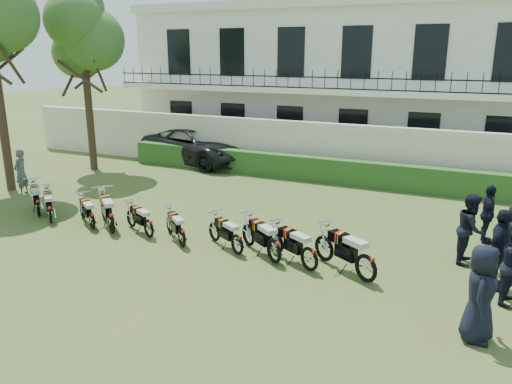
{
  "coord_description": "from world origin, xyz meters",
  "views": [
    {
      "loc": [
        6.87,
        -11.89,
        5.15
      ],
      "look_at": [
        0.81,
        1.23,
        1.06
      ],
      "focal_mm": 35.0,
      "sensor_mm": 36.0,
      "label": 1
    }
  ],
  "objects_px": {
    "motorcycle_0": "(37,203)",
    "officer_5": "(488,214)",
    "motorcycle_8": "(309,253)",
    "officer_0": "(481,294)",
    "inspector": "(21,172)",
    "officer_4": "(471,229)",
    "tree_west_near": "(83,33)",
    "motorcycle_5": "(182,233)",
    "suv": "(198,146)",
    "officer_2": "(499,249)",
    "motorcycle_3": "(111,217)",
    "motorcycle_1": "(50,210)",
    "motorcycle_4": "(149,224)",
    "motorcycle_9": "(366,261)",
    "motorcycle_2": "(92,216)",
    "motorcycle_7": "(274,246)",
    "motorcycle_6": "(237,240)"
  },
  "relations": [
    {
      "from": "motorcycle_0",
      "to": "motorcycle_8",
      "type": "bearing_deg",
      "value": -53.81
    },
    {
      "from": "motorcycle_8",
      "to": "motorcycle_9",
      "type": "relative_size",
      "value": 0.92
    },
    {
      "from": "motorcycle_1",
      "to": "motorcycle_2",
      "type": "xyz_separation_m",
      "value": [
        1.57,
        0.11,
        -0.03
      ]
    },
    {
      "from": "tree_west_near",
      "to": "motorcycle_4",
      "type": "relative_size",
      "value": 5.13
    },
    {
      "from": "motorcycle_7",
      "to": "officer_0",
      "type": "relative_size",
      "value": 0.88
    },
    {
      "from": "motorcycle_6",
      "to": "motorcycle_3",
      "type": "bearing_deg",
      "value": 122.5
    },
    {
      "from": "officer_0",
      "to": "officer_4",
      "type": "bearing_deg",
      "value": 7.04
    },
    {
      "from": "motorcycle_0",
      "to": "suv",
      "type": "relative_size",
      "value": 0.26
    },
    {
      "from": "tree_west_near",
      "to": "motorcycle_7",
      "type": "relative_size",
      "value": 4.83
    },
    {
      "from": "officer_0",
      "to": "officer_5",
      "type": "height_order",
      "value": "officer_0"
    },
    {
      "from": "tree_west_near",
      "to": "motorcycle_4",
      "type": "xyz_separation_m",
      "value": [
        7.46,
        -6.04,
        -5.47
      ]
    },
    {
      "from": "motorcycle_0",
      "to": "motorcycle_4",
      "type": "bearing_deg",
      "value": -52.73
    },
    {
      "from": "officer_0",
      "to": "motorcycle_5",
      "type": "bearing_deg",
      "value": 80.85
    },
    {
      "from": "inspector",
      "to": "officer_4",
      "type": "distance_m",
      "value": 15.35
    },
    {
      "from": "motorcycle_5",
      "to": "suv",
      "type": "relative_size",
      "value": 0.23
    },
    {
      "from": "motorcycle_9",
      "to": "officer_2",
      "type": "bearing_deg",
      "value": -38.22
    },
    {
      "from": "motorcycle_5",
      "to": "motorcycle_6",
      "type": "height_order",
      "value": "motorcycle_6"
    },
    {
      "from": "motorcycle_3",
      "to": "motorcycle_4",
      "type": "bearing_deg",
      "value": -40.88
    },
    {
      "from": "motorcycle_1",
      "to": "suv",
      "type": "relative_size",
      "value": 0.24
    },
    {
      "from": "motorcycle_1",
      "to": "officer_0",
      "type": "height_order",
      "value": "officer_0"
    },
    {
      "from": "motorcycle_5",
      "to": "motorcycle_8",
      "type": "bearing_deg",
      "value": -50.3
    },
    {
      "from": "motorcycle_0",
      "to": "motorcycle_7",
      "type": "xyz_separation_m",
      "value": [
        8.29,
        -0.21,
        0.02
      ]
    },
    {
      "from": "motorcycle_0",
      "to": "motorcycle_8",
      "type": "xyz_separation_m",
      "value": [
        9.25,
        -0.28,
        0.0
      ]
    },
    {
      "from": "motorcycle_2",
      "to": "motorcycle_1",
      "type": "bearing_deg",
      "value": 127.56
    },
    {
      "from": "motorcycle_3",
      "to": "officer_5",
      "type": "relative_size",
      "value": 0.99
    },
    {
      "from": "motorcycle_8",
      "to": "inspector",
      "type": "distance_m",
      "value": 12.06
    },
    {
      "from": "motorcycle_3",
      "to": "inspector",
      "type": "bearing_deg",
      "value": 111.69
    },
    {
      "from": "motorcycle_2",
      "to": "motorcycle_4",
      "type": "bearing_deg",
      "value": -51.93
    },
    {
      "from": "motorcycle_5",
      "to": "motorcycle_7",
      "type": "height_order",
      "value": "motorcycle_7"
    },
    {
      "from": "motorcycle_1",
      "to": "officer_0",
      "type": "xyz_separation_m",
      "value": [
        12.15,
        -1.47,
        0.48
      ]
    },
    {
      "from": "tree_west_near",
      "to": "officer_5",
      "type": "distance_m",
      "value": 17.1
    },
    {
      "from": "motorcycle_3",
      "to": "motorcycle_1",
      "type": "bearing_deg",
      "value": 131.81
    },
    {
      "from": "motorcycle_8",
      "to": "officer_0",
      "type": "height_order",
      "value": "officer_0"
    },
    {
      "from": "motorcycle_0",
      "to": "officer_2",
      "type": "bearing_deg",
      "value": -49.19
    },
    {
      "from": "motorcycle_6",
      "to": "officer_2",
      "type": "distance_m",
      "value": 6.19
    },
    {
      "from": "tree_west_near",
      "to": "officer_2",
      "type": "xyz_separation_m",
      "value": [
        16.42,
        -5.32,
        -4.96
      ]
    },
    {
      "from": "officer_4",
      "to": "officer_5",
      "type": "relative_size",
      "value": 1.08
    },
    {
      "from": "motorcycle_1",
      "to": "motorcycle_5",
      "type": "bearing_deg",
      "value": -48.12
    },
    {
      "from": "motorcycle_0",
      "to": "officer_5",
      "type": "xyz_separation_m",
      "value": [
        13.07,
        3.61,
        0.35
      ]
    },
    {
      "from": "motorcycle_2",
      "to": "motorcycle_3",
      "type": "bearing_deg",
      "value": -59.09
    },
    {
      "from": "motorcycle_1",
      "to": "motorcycle_6",
      "type": "height_order",
      "value": "motorcycle_1"
    },
    {
      "from": "motorcycle_6",
      "to": "suv",
      "type": "bearing_deg",
      "value": 66.56
    },
    {
      "from": "motorcycle_0",
      "to": "officer_0",
      "type": "xyz_separation_m",
      "value": [
        13.0,
        -1.78,
        0.46
      ]
    },
    {
      "from": "motorcycle_3",
      "to": "officer_0",
      "type": "distance_m",
      "value": 9.95
    },
    {
      "from": "motorcycle_5",
      "to": "officer_4",
      "type": "xyz_separation_m",
      "value": [
        7.08,
        2.23,
        0.47
      ]
    },
    {
      "from": "motorcycle_6",
      "to": "motorcycle_7",
      "type": "height_order",
      "value": "motorcycle_7"
    },
    {
      "from": "inspector",
      "to": "officer_4",
      "type": "xyz_separation_m",
      "value": [
        15.34,
        0.26,
        0.05
      ]
    },
    {
      "from": "tree_west_near",
      "to": "motorcycle_8",
      "type": "height_order",
      "value": "tree_west_near"
    },
    {
      "from": "motorcycle_3",
      "to": "tree_west_near",
      "type": "bearing_deg",
      "value": 85.25
    },
    {
      "from": "motorcycle_3",
      "to": "officer_5",
      "type": "distance_m",
      "value": 10.61
    }
  ]
}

